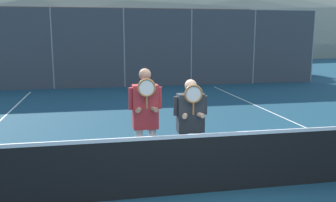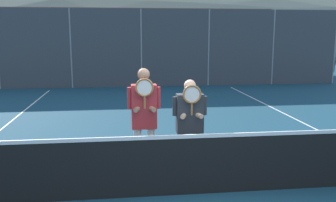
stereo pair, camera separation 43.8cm
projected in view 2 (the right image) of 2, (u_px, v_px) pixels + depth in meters
ground_plane at (184, 194)px, 5.69m from camera, size 120.00×120.00×0.00m
hill_distant at (127, 48)px, 58.84m from camera, size 107.29×59.60×20.86m
clubhouse_building at (123, 41)px, 24.06m from camera, size 17.53×5.50×3.82m
fence_back at (141, 48)px, 16.82m from camera, size 18.67×0.06×3.48m
tennis_net at (185, 164)px, 5.60m from camera, size 10.72×0.09×1.04m
court_line_right_sideline at (325, 134)px, 9.11m from camera, size 0.05×16.00×0.01m
player_leftmost at (144, 117)px, 6.05m from camera, size 0.54×0.34×1.87m
player_center_left at (190, 121)px, 6.14m from camera, size 0.57×0.34×1.68m
car_far_left at (29, 63)px, 19.43m from camera, size 4.35×1.90×1.76m
car_left_of_center at (122, 62)px, 20.02m from camera, size 4.09×2.06×1.67m
car_center at (206, 61)px, 20.67m from camera, size 4.03×2.04×1.72m
car_right_of_center at (290, 60)px, 21.09m from camera, size 4.39×2.02×1.76m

